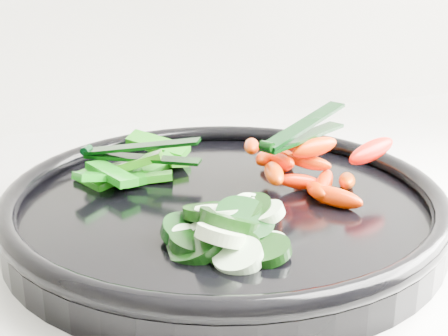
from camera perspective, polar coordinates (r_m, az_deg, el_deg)
name	(u,v)px	position (r m, az deg, el deg)	size (l,w,h in m)	color
veggie_tray	(224,206)	(0.54, 0.00, -3.49)	(0.43, 0.43, 0.04)	black
cucumber_pile	(221,229)	(0.46, -0.27, -5.61)	(0.11, 0.12, 0.04)	black
carrot_pile	(307,163)	(0.57, 7.61, 0.50)	(0.14, 0.16, 0.05)	#EB1400
pepper_pile	(134,167)	(0.59, -8.21, 0.05)	(0.13, 0.13, 0.03)	#156B0A
tong_carrot	(302,132)	(0.56, 7.16, 3.32)	(0.11, 0.07, 0.02)	black
tong_pepper	(138,152)	(0.58, -7.85, 1.44)	(0.10, 0.07, 0.02)	black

